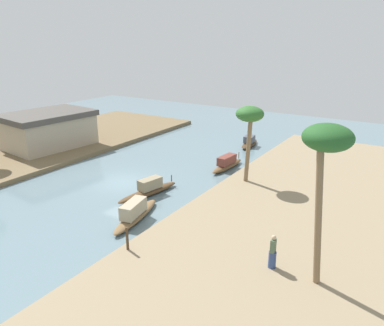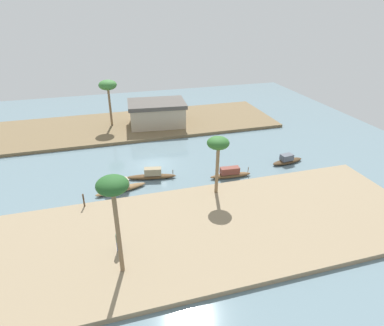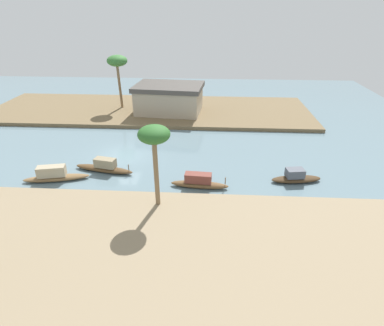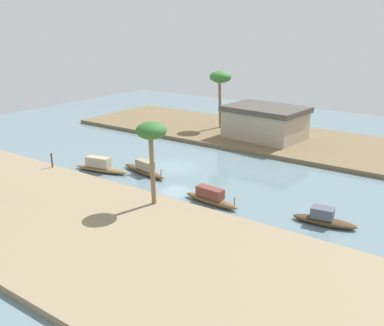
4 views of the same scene
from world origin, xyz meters
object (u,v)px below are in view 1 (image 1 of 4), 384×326
object	(u,v)px
person_on_near_bank	(273,254)
palm_tree_left_far	(250,117)
sampan_near_left_bank	(249,142)
mooring_post	(127,239)
sampan_foreground	(149,189)
sampan_open_hull	(135,213)
sampan_downstream_large	(227,164)
riverside_building	(48,129)
palm_tree_left_near	(327,147)

from	to	relation	value
person_on_near_bank	palm_tree_left_far	bearing A→B (deg)	-152.67
sampan_near_left_bank	mooring_post	distance (m)	22.96
mooring_post	sampan_near_left_bank	bearing A→B (deg)	8.55
sampan_foreground	mooring_post	size ratio (longest dim) A/B	4.20
sampan_open_hull	mooring_post	bearing A→B (deg)	-156.79
sampan_downstream_large	palm_tree_left_far	xyz separation A→B (m)	(-2.72, -3.09, 4.87)
person_on_near_bank	riverside_building	bearing A→B (deg)	-110.04
riverside_building	sampan_downstream_large	bearing A→B (deg)	-70.37
sampan_downstream_large	riverside_building	world-z (taller)	riverside_building
person_on_near_bank	palm_tree_left_near	bearing A→B (deg)	87.00
sampan_downstream_large	mooring_post	size ratio (longest dim) A/B	3.55
sampan_downstream_large	sampan_near_left_bank	world-z (taller)	sampan_downstream_large
mooring_post	palm_tree_left_near	world-z (taller)	palm_tree_left_near
person_on_near_bank	sampan_downstream_large	bearing A→B (deg)	-147.91
sampan_open_hull	riverside_building	world-z (taller)	riverside_building
sampan_near_left_bank	mooring_post	bearing A→B (deg)	-179.51
sampan_foreground	sampan_near_left_bank	bearing A→B (deg)	8.50
palm_tree_left_far	riverside_building	distance (m)	21.17
palm_tree_left_near	riverside_building	xyz separation A→B (m)	(7.97, 28.52, -4.51)
sampan_foreground	riverside_building	bearing A→B (deg)	88.18
sampan_near_left_bank	palm_tree_left_near	xyz separation A→B (m)	(-20.17, -12.12, 6.29)
sampan_downstream_large	mooring_post	distance (m)	15.15
mooring_post	riverside_building	size ratio (longest dim) A/B	0.15
mooring_post	riverside_building	xyz separation A→B (m)	(10.49, 19.81, 1.12)
sampan_downstream_large	palm_tree_left_near	xyz separation A→B (m)	(-12.47, -10.76, 6.21)
sampan_foreground	palm_tree_left_near	size ratio (longest dim) A/B	0.74
sampan_foreground	palm_tree_left_near	xyz separation A→B (m)	(-4.35, -12.87, 6.26)
sampan_foreground	palm_tree_left_far	world-z (taller)	palm_tree_left_far
sampan_downstream_large	sampan_foreground	distance (m)	8.40
sampan_downstream_large	sampan_open_hull	world-z (taller)	sampan_open_hull
riverside_building	person_on_near_bank	bearing A→B (deg)	-101.27
sampan_downstream_large	palm_tree_left_far	distance (m)	6.38
riverside_building	sampan_foreground	bearing A→B (deg)	-97.63
sampan_open_hull	palm_tree_left_near	distance (m)	12.76
palm_tree_left_far	riverside_building	size ratio (longest dim) A/B	0.66
sampan_near_left_bank	mooring_post	world-z (taller)	mooring_post
palm_tree_left_far	riverside_building	xyz separation A→B (m)	(-1.79, 20.85, -3.17)
sampan_near_left_bank	person_on_near_bank	bearing A→B (deg)	-161.11
riverside_building	mooring_post	bearing A→B (deg)	-112.51
sampan_open_hull	riverside_building	size ratio (longest dim) A/B	0.60
sampan_foreground	mooring_post	distance (m)	8.06
palm_tree_left_far	sampan_foreground	bearing A→B (deg)	136.11
palm_tree_left_far	mooring_post	bearing A→B (deg)	175.13
sampan_open_hull	mooring_post	distance (m)	4.16
mooring_post	palm_tree_left_far	distance (m)	13.05
sampan_open_hull	palm_tree_left_far	world-z (taller)	palm_tree_left_far
sampan_near_left_bank	palm_tree_left_far	world-z (taller)	palm_tree_left_far
palm_tree_left_near	palm_tree_left_far	world-z (taller)	palm_tree_left_near
sampan_foreground	person_on_near_bank	bearing A→B (deg)	-100.39
sampan_open_hull	palm_tree_left_far	xyz separation A→B (m)	(8.94, -3.46, 4.86)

